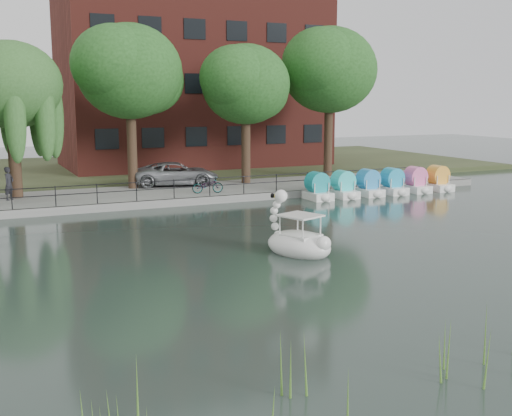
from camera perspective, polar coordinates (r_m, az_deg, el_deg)
ground_plane at (r=22.03m, az=3.17°, el=-5.04°), size 120.00×120.00×0.00m
promenade at (r=36.63m, az=-8.57°, el=1.15°), size 40.00×6.00×0.40m
kerb at (r=33.84m, az=-7.17°, el=0.48°), size 40.00×0.25×0.40m
land_strip at (r=50.13m, az=-13.04°, el=3.30°), size 60.00×22.00×0.36m
railing at (r=33.89m, az=-7.31°, el=2.10°), size 32.00×0.05×1.00m
apartment_building at (r=51.79m, az=-5.61°, el=13.88°), size 20.00×10.07×18.00m
willow_mid at (r=35.92m, az=-21.03°, el=10.13°), size 5.32×5.32×8.15m
broadleaf_center at (r=37.93m, az=-11.18°, el=11.77°), size 6.00×6.00×9.25m
broadleaf_right at (r=39.69m, az=-0.92°, el=10.88°), size 5.40×5.40×8.32m
broadleaf_far at (r=43.60m, az=6.55°, el=12.05°), size 6.30×6.30×9.71m
minivan at (r=38.94m, az=-7.11°, el=3.19°), size 3.89×6.25×1.62m
bicycle at (r=35.62m, az=-4.33°, el=2.13°), size 0.90×1.80×1.00m
pedestrian at (r=35.41m, az=-21.12°, el=2.25°), size 0.82×0.86×1.98m
swan_boat at (r=23.50m, az=3.73°, el=-2.85°), size 2.53×3.11×2.27m
pedal_boat_row at (r=38.26m, az=11.02°, el=2.06°), size 9.65×1.70×1.40m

